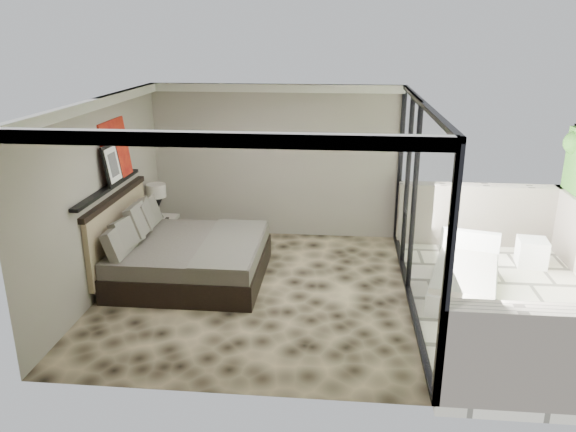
# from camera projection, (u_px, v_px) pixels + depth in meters

# --- Properties ---
(floor) EXTENTS (5.00, 5.00, 0.00)m
(floor) POSITION_uv_depth(u_px,v_px,m) (256.00, 291.00, 8.35)
(floor) COLOR black
(floor) RESTS_ON ground
(ceiling) EXTENTS (4.50, 5.00, 0.02)m
(ceiling) POSITION_uv_depth(u_px,v_px,m) (253.00, 101.00, 7.48)
(ceiling) COLOR silver
(ceiling) RESTS_ON back_wall
(back_wall) EXTENTS (4.50, 0.02, 2.80)m
(back_wall) POSITION_uv_depth(u_px,v_px,m) (276.00, 162.00, 10.27)
(back_wall) COLOR gray
(back_wall) RESTS_ON floor
(left_wall) EXTENTS (0.02, 5.00, 2.80)m
(left_wall) POSITION_uv_depth(u_px,v_px,m) (102.00, 197.00, 8.12)
(left_wall) COLOR gray
(left_wall) RESTS_ON floor
(glass_wall) EXTENTS (0.08, 5.00, 2.80)m
(glass_wall) POSITION_uv_depth(u_px,v_px,m) (417.00, 206.00, 7.70)
(glass_wall) COLOR white
(glass_wall) RESTS_ON floor
(terrace_slab) EXTENTS (3.00, 5.00, 0.12)m
(terrace_slab) POSITION_uv_depth(u_px,v_px,m) (516.00, 306.00, 8.02)
(terrace_slab) COLOR beige
(terrace_slab) RESTS_ON ground
(picture_ledge) EXTENTS (0.12, 2.20, 0.05)m
(picture_ledge) POSITION_uv_depth(u_px,v_px,m) (108.00, 188.00, 8.18)
(picture_ledge) COLOR black
(picture_ledge) RESTS_ON left_wall
(bed) EXTENTS (2.28, 2.21, 1.26)m
(bed) POSITION_uv_depth(u_px,v_px,m) (184.00, 256.00, 8.69)
(bed) COLOR black
(bed) RESTS_ON floor
(nightstand) EXTENTS (0.57, 0.57, 0.51)m
(nightstand) POSITION_uv_depth(u_px,v_px,m) (163.00, 232.00, 10.07)
(nightstand) COLOR black
(nightstand) RESTS_ON floor
(table_lamp) EXTENTS (0.34, 0.34, 0.62)m
(table_lamp) POSITION_uv_depth(u_px,v_px,m) (157.00, 196.00, 9.86)
(table_lamp) COLOR black
(table_lamp) RESTS_ON nightstand
(abstract_canvas) EXTENTS (0.13, 0.90, 0.90)m
(abstract_canvas) POSITION_uv_depth(u_px,v_px,m) (116.00, 150.00, 8.45)
(abstract_canvas) COLOR #B2540F
(abstract_canvas) RESTS_ON picture_ledge
(framed_print) EXTENTS (0.11, 0.50, 0.60)m
(framed_print) POSITION_uv_depth(u_px,v_px,m) (112.00, 164.00, 8.20)
(framed_print) COLOR black
(framed_print) RESTS_ON picture_ledge
(ottoman) EXTENTS (0.50, 0.50, 0.45)m
(ottoman) POSITION_uv_depth(u_px,v_px,m) (532.00, 252.00, 9.20)
(ottoman) COLOR white
(ottoman) RESTS_ON terrace_slab
(lounger) EXTENTS (1.33, 1.97, 0.70)m
(lounger) POSITION_uv_depth(u_px,v_px,m) (465.00, 279.00, 8.24)
(lounger) COLOR silver
(lounger) RESTS_ON terrace_slab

